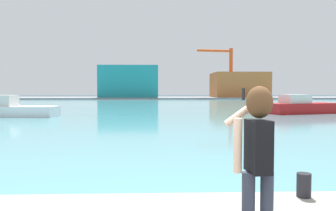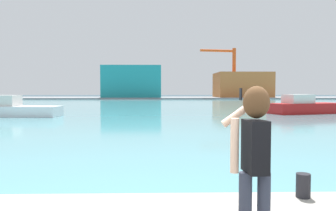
{
  "view_description": "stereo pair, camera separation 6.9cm",
  "coord_description": "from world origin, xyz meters",
  "px_view_note": "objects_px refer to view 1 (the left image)",
  "views": [
    {
      "loc": [
        -0.81,
        -3.36,
        2.39
      ],
      "look_at": [
        -0.57,
        3.67,
        2.07
      ],
      "focal_mm": 35.27,
      "sensor_mm": 36.0,
      "label": 1
    },
    {
      "loc": [
        -0.74,
        -3.37,
        2.39
      ],
      "look_at": [
        -0.57,
        3.67,
        2.07
      ],
      "focal_mm": 35.27,
      "sensor_mm": 36.0,
      "label": 2
    }
  ],
  "objects_px": {
    "harbor_bollard": "(304,185)",
    "boat_moored": "(8,109)",
    "boat_moored_2": "(301,107)",
    "warehouse_right": "(239,85)",
    "port_crane": "(227,67)",
    "warehouse_left": "(130,82)",
    "person_photographer": "(257,149)"
  },
  "relations": [
    {
      "from": "boat_moored",
      "to": "warehouse_left",
      "type": "distance_m",
      "value": 65.38
    },
    {
      "from": "person_photographer",
      "to": "boat_moored_2",
      "type": "distance_m",
      "value": 32.74
    },
    {
      "from": "person_photographer",
      "to": "boat_moored_2",
      "type": "bearing_deg",
      "value": -29.42
    },
    {
      "from": "boat_moored",
      "to": "warehouse_left",
      "type": "bearing_deg",
      "value": 90.34
    },
    {
      "from": "warehouse_left",
      "to": "port_crane",
      "type": "relative_size",
      "value": 1.18
    },
    {
      "from": "person_photographer",
      "to": "port_crane",
      "type": "relative_size",
      "value": 0.13
    },
    {
      "from": "warehouse_left",
      "to": "port_crane",
      "type": "height_order",
      "value": "port_crane"
    },
    {
      "from": "warehouse_right",
      "to": "boat_moored_2",
      "type": "bearing_deg",
      "value": -98.43
    },
    {
      "from": "port_crane",
      "to": "warehouse_left",
      "type": "bearing_deg",
      "value": 174.72
    },
    {
      "from": "person_photographer",
      "to": "boat_moored_2",
      "type": "xyz_separation_m",
      "value": [
        13.68,
        29.73,
        -1.04
      ]
    },
    {
      "from": "warehouse_left",
      "to": "port_crane",
      "type": "bearing_deg",
      "value": -5.28
    },
    {
      "from": "boat_moored_2",
      "to": "boat_moored",
      "type": "bearing_deg",
      "value": 168.91
    },
    {
      "from": "boat_moored_2",
      "to": "warehouse_right",
      "type": "height_order",
      "value": "warehouse_right"
    },
    {
      "from": "person_photographer",
      "to": "boat_moored",
      "type": "height_order",
      "value": "person_photographer"
    },
    {
      "from": "boat_moored_2",
      "to": "warehouse_right",
      "type": "relative_size",
      "value": 0.52
    },
    {
      "from": "harbor_bollard",
      "to": "warehouse_left",
      "type": "relative_size",
      "value": 0.02
    },
    {
      "from": "person_photographer",
      "to": "port_crane",
      "type": "xyz_separation_m",
      "value": [
        18.68,
        89.33,
        7.13
      ]
    },
    {
      "from": "harbor_bollard",
      "to": "boat_moored",
      "type": "height_order",
      "value": "boat_moored"
    },
    {
      "from": "person_photographer",
      "to": "port_crane",
      "type": "bearing_deg",
      "value": -16.51
    },
    {
      "from": "person_photographer",
      "to": "warehouse_left",
      "type": "xyz_separation_m",
      "value": [
        -8.86,
        91.88,
        3.03
      ]
    },
    {
      "from": "person_photographer",
      "to": "harbor_bollard",
      "type": "bearing_deg",
      "value": -42.32
    },
    {
      "from": "boat_moored",
      "to": "warehouse_right",
      "type": "distance_m",
      "value": 75.86
    },
    {
      "from": "person_photographer",
      "to": "warehouse_left",
      "type": "height_order",
      "value": "warehouse_left"
    },
    {
      "from": "person_photographer",
      "to": "boat_moored_2",
      "type": "relative_size",
      "value": 0.22
    },
    {
      "from": "harbor_bollard",
      "to": "boat_moored",
      "type": "relative_size",
      "value": 0.04
    },
    {
      "from": "person_photographer",
      "to": "warehouse_right",
      "type": "bearing_deg",
      "value": -18.65
    },
    {
      "from": "harbor_bollard",
      "to": "warehouse_left",
      "type": "xyz_separation_m",
      "value": [
        -10.13,
        90.23,
        3.91
      ]
    },
    {
      "from": "warehouse_left",
      "to": "boat_moored",
      "type": "bearing_deg",
      "value": -95.05
    },
    {
      "from": "harbor_bollard",
      "to": "warehouse_right",
      "type": "height_order",
      "value": "warehouse_right"
    },
    {
      "from": "person_photographer",
      "to": "warehouse_right",
      "type": "relative_size",
      "value": 0.11
    },
    {
      "from": "harbor_bollard",
      "to": "boat_moored",
      "type": "xyz_separation_m",
      "value": [
        -15.87,
        25.24,
        -0.19
      ]
    },
    {
      "from": "port_crane",
      "to": "warehouse_right",
      "type": "bearing_deg",
      "value": 37.65
    }
  ]
}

